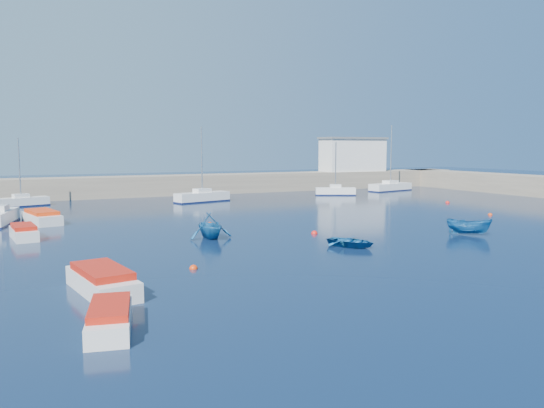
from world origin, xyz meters
name	(u,v)px	position (x,y,z in m)	size (l,w,h in m)	color
ground	(371,262)	(0.00, 0.00, 0.00)	(220.00, 220.00, 0.00)	#0C1D37
back_wall	(164,185)	(0.00, 46.00, 1.30)	(96.00, 4.50, 2.60)	gray
right_arm	(488,182)	(44.00, 32.00, 1.30)	(4.50, 32.00, 2.60)	gray
harbor_office	(353,155)	(30.00, 46.00, 5.10)	(10.00, 4.00, 5.00)	silver
sailboat_3	(0,217)	(-18.92, 25.04, 0.63)	(3.01, 6.31, 8.12)	silver
sailboat_5	(21,202)	(-17.23, 38.99, 0.54)	(5.74, 3.05, 7.33)	silver
sailboat_6	(202,197)	(1.85, 35.34, 0.61)	(6.86, 3.53, 8.70)	silver
sailboat_7	(335,191)	(20.52, 35.99, 0.57)	(5.35, 3.60, 7.04)	silver
sailboat_8	(390,187)	(31.61, 38.54, 0.61)	(7.57, 3.57, 9.50)	silver
motorboat_0	(102,281)	(-14.30, -0.03, 0.53)	(2.60, 5.31, 1.14)	silver
motorboat_1	(24,232)	(-17.22, 16.52, 0.47)	(1.88, 4.23, 1.00)	silver
motorboat_2	(42,217)	(-15.76, 24.33, 0.52)	(3.05, 5.69, 1.11)	silver
motorboat_3	(110,318)	(-14.74, -5.07, 0.44)	(2.18, 4.17, 0.93)	silver
dinghy_center	(351,242)	(1.53, 4.25, 0.32)	(2.23, 3.12, 0.65)	#155691
dinghy_left	(210,226)	(-5.52, 11.15, 0.90)	(2.95, 3.42, 1.80)	#155691
dinghy_right	(469,227)	(11.85, 4.45, 0.60)	(1.17, 3.12, 1.21)	#155691
buoy_0	(194,269)	(-9.36, 2.63, 0.00)	(0.44, 0.44, 0.44)	red
buoy_1	(314,234)	(2.02, 9.70, 0.00)	(0.48, 0.48, 0.48)	red
buoy_2	(490,215)	(22.32, 11.94, 0.00)	(0.40, 0.40, 0.40)	red
buoy_3	(210,225)	(-3.39, 17.43, 0.00)	(0.45, 0.45, 0.45)	red
buoy_4	(447,203)	(26.74, 22.01, 0.00)	(0.47, 0.47, 0.47)	red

